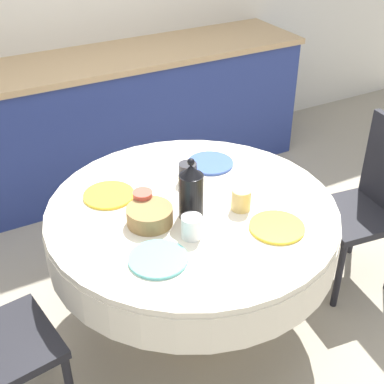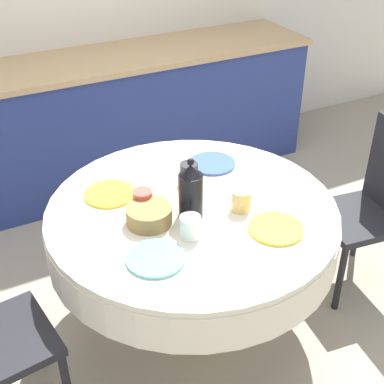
% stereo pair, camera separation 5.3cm
% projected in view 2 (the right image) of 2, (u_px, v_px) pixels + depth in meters
% --- Properties ---
extents(ground_plane, '(12.00, 12.00, 0.00)m').
position_uv_depth(ground_plane, '(192.00, 320.00, 2.82)').
color(ground_plane, '#9E937F').
extents(kitchen_counter, '(3.24, 0.64, 0.93)m').
position_uv_depth(kitchen_counter, '(90.00, 125.00, 3.73)').
color(kitchen_counter, navy).
rests_on(kitchen_counter, ground_plane).
extents(dining_table, '(1.34, 1.34, 0.72)m').
position_uv_depth(dining_table, '(192.00, 228.00, 2.49)').
color(dining_table, tan).
rests_on(dining_table, ground_plane).
extents(chair_left, '(0.45, 0.45, 0.95)m').
position_uv_depth(chair_left, '(372.00, 202.00, 2.83)').
color(chair_left, black).
rests_on(chair_left, ground_plane).
extents(plate_near_left, '(0.24, 0.24, 0.01)m').
position_uv_depth(plate_near_left, '(156.00, 258.00, 2.11)').
color(plate_near_left, '#60BCB7').
rests_on(plate_near_left, dining_table).
extents(cup_near_left, '(0.09, 0.09, 0.10)m').
position_uv_depth(cup_near_left, '(190.00, 227.00, 2.21)').
color(cup_near_left, white).
rests_on(cup_near_left, dining_table).
extents(plate_near_right, '(0.24, 0.24, 0.01)m').
position_uv_depth(plate_near_right, '(276.00, 229.00, 2.28)').
color(plate_near_right, yellow).
rests_on(plate_near_right, dining_table).
extents(cup_near_right, '(0.09, 0.09, 0.10)m').
position_uv_depth(cup_near_right, '(241.00, 200.00, 2.38)').
color(cup_near_right, '#DBB766').
rests_on(cup_near_right, dining_table).
extents(plate_far_left, '(0.24, 0.24, 0.01)m').
position_uv_depth(plate_far_left, '(110.00, 194.00, 2.50)').
color(plate_far_left, yellow).
rests_on(plate_far_left, dining_table).
extents(cup_far_left, '(0.09, 0.09, 0.10)m').
position_uv_depth(cup_far_left, '(143.00, 201.00, 2.38)').
color(cup_far_left, '#CC4C3D').
rests_on(cup_far_left, dining_table).
extents(plate_far_right, '(0.24, 0.24, 0.01)m').
position_uv_depth(plate_far_right, '(212.00, 163.00, 2.75)').
color(plate_far_right, '#3856AD').
rests_on(plate_far_right, dining_table).
extents(cup_far_right, '(0.09, 0.09, 0.10)m').
position_uv_depth(cup_far_right, '(189.00, 173.00, 2.58)').
color(cup_far_right, '#28282D').
rests_on(cup_far_right, dining_table).
extents(coffee_carafe, '(0.11, 0.11, 0.29)m').
position_uv_depth(coffee_carafe, '(191.00, 192.00, 2.30)').
color(coffee_carafe, black).
rests_on(coffee_carafe, dining_table).
extents(bread_basket, '(0.20, 0.20, 0.08)m').
position_uv_depth(bread_basket, '(149.00, 215.00, 2.30)').
color(bread_basket, olive).
rests_on(bread_basket, dining_table).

